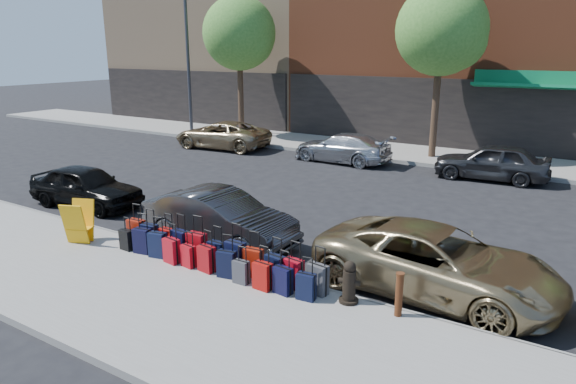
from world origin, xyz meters
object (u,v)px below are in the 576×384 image
Objects in this scene: car_far_0 at (222,135)px; car_far_1 at (342,148)px; bollard at (399,294)px; car_near_2 at (436,262)px; tree_center at (445,32)px; suitcase_front_5 at (217,254)px; streetlight at (190,50)px; car_near_0 at (86,186)px; tree_left at (241,35)px; car_far_2 at (492,162)px; car_near_1 at (220,218)px; fire_hydrant at (349,283)px; display_rack at (79,223)px.

car_far_1 is at bearing 87.07° from car_far_0.
bollard is 0.17× the size of car_near_2.
bollard is (3.53, -14.25, -4.83)m from tree_center.
suitcase_front_5 is 0.19× the size of car_near_2.
car_near_0 is (6.22, -11.90, -4.01)m from streetlight.
car_far_0 reaches higher than car_far_1.
tree_left is 14.32m from car_far_2.
car_near_1 is at bearing -27.63° from car_far_2.
car_near_1 is 0.84× the size of car_near_2.
tree_left is 16.30m from car_near_1.
car_near_2 is at bearing -95.54° from car_near_0.
car_far_2 reaches higher than fire_hydrant.
streetlight reaches higher than bollard.
car_far_0 is at bearing 128.44° from fire_hydrant.
car_near_2 is at bearing 37.31° from car_far_1.
bollard is at bearing -76.08° from tree_center.
display_rack reaches higher than bollard.
tree_center is 1.48× the size of car_near_2.
tree_center reaches higher than car_near_2.
car_near_0 is (-10.75, 1.65, 0.07)m from bollard.
streetlight is at bearing -124.38° from car_far_0.
tree_center is 1.52× the size of car_far_0.
streetlight is 16.81m from car_far_2.
streetlight reaches higher than fire_hydrant.
car_far_0 reaches higher than display_rack.
car_near_1 is (2.75, 2.07, 0.01)m from display_rack.
car_far_0 is (-12.31, 11.47, 0.13)m from fire_hydrant.
suitcase_front_5 is (9.88, -14.29, -4.97)m from tree_left.
car_far_2 is (7.24, 12.52, 0.04)m from display_rack.
tree_center reaches higher than car_far_1.
fire_hydrant is at bearing -179.98° from bollard.
display_rack is 0.25× the size of car_far_2.
tree_left is 7.86× the size of suitcase_front_5.
suitcase_front_5 is at bearing 172.24° from fire_hydrant.
car_far_0 is at bearing 130.47° from suitcase_front_5.
bollard is at bearing -8.56° from fire_hydrant.
fire_hydrant is (2.55, -14.25, -4.88)m from tree_center.
car_far_2 is (16.24, -1.71, -3.96)m from streetlight.
suitcase_front_5 is 1.11× the size of fire_hydrant.
car_near_0 is at bearing 118.17° from display_rack.
tree_center is at bearing 129.99° from car_far_1.
streetlight is 1.95× the size of car_near_1.
fire_hydrant is at bearing -5.59° from car_far_2.
car_near_0 is 0.93× the size of car_near_1.
car_near_1 reaches higher than fire_hydrant.
car_far_2 reaches higher than display_rack.
tree_center is at bearing 100.87° from car_far_0.
car_far_1 is (7.18, -2.54, -4.78)m from tree_left.
car_near_2 is 1.20× the size of car_far_2.
display_rack is (-7.97, -0.68, 0.08)m from bollard.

